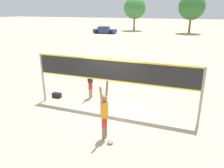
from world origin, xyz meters
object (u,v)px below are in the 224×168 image
object	(u,v)px
tree_left_cluster	(135,8)
parked_car_near	(105,30)
gear_bag	(57,95)
player_spiker	(104,111)
volleyball	(110,140)
volleyball_net	(112,75)
player_blocker	(90,77)
tree_right_cluster	(192,7)

from	to	relation	value
tree_left_cluster	parked_car_near	bearing A→B (deg)	-115.75
tree_left_cluster	gear_bag	bearing A→B (deg)	-80.82
player_spiker	parked_car_near	size ratio (longest dim) A/B	0.48
volleyball	parked_car_near	bearing A→B (deg)	112.86
player_spiker	gear_bag	size ratio (longest dim) A/B	4.54
volleyball_net	player_blocker	bearing A→B (deg)	144.66
volleyball	tree_right_cluster	distance (m)	39.13
gear_bag	parked_car_near	size ratio (longest dim) A/B	0.11
volleyball	volleyball_net	bearing A→B (deg)	109.45
gear_bag	tree_right_cluster	distance (m)	36.62
gear_bag	tree_left_cluster	xyz separation A→B (m)	(-6.11, 37.78, 4.50)
volleyball_net	volleyball	xyz separation A→B (m)	(0.83, -2.35, -1.65)
player_blocker	volleyball	size ratio (longest dim) A/B	9.15
player_spiker	player_blocker	world-z (taller)	player_blocker
player_blocker	gear_bag	xyz separation A→B (m)	(-1.69, -0.62, -0.99)
player_spiker	volleyball	bearing A→B (deg)	-125.65
player_spiker	volleyball	world-z (taller)	player_spiker
volleyball	parked_car_near	size ratio (longest dim) A/B	0.05
player_spiker	volleyball	distance (m)	1.06
parked_car_near	tree_left_cluster	distance (m)	9.36
volleyball_net	tree_right_cluster	size ratio (longest dim) A/B	1.03
tree_right_cluster	parked_car_near	bearing A→B (deg)	-158.97
volleyball	tree_left_cluster	world-z (taller)	tree_left_cluster
parked_car_near	tree_left_cluster	xyz separation A→B (m)	(3.67, 7.60, 4.03)
gear_bag	parked_car_near	xyz separation A→B (m)	(-9.77, 30.18, 0.47)
player_blocker	volleyball	xyz separation A→B (m)	(2.48, -3.52, -1.00)
player_spiker	gear_bag	world-z (taller)	player_spiker
player_spiker	volleyball	size ratio (longest dim) A/B	9.06
volleyball	tree_right_cluster	size ratio (longest dim) A/B	0.03
volleyball_net	gear_bag	xyz separation A→B (m)	(-3.34, 0.55, -1.64)
player_spiker	tree_left_cluster	world-z (taller)	tree_left_cluster
volleyball_net	player_spiker	world-z (taller)	volleyball_net
volleyball	player_spiker	bearing A→B (deg)	144.35
gear_bag	tree_left_cluster	world-z (taller)	tree_left_cluster
volleyball_net	volleyball	size ratio (longest dim) A/B	32.06
player_blocker	parked_car_near	xyz separation A→B (m)	(-11.47, 29.56, -0.52)
player_blocker	tree_left_cluster	distance (m)	38.13
volleyball_net	volleyball	distance (m)	2.99
volleyball_net	parked_car_near	distance (m)	33.43
parked_car_near	volleyball_net	bearing A→B (deg)	-70.30
tree_left_cluster	player_blocker	bearing A→B (deg)	-78.15
player_blocker	tree_right_cluster	bearing A→B (deg)	174.30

